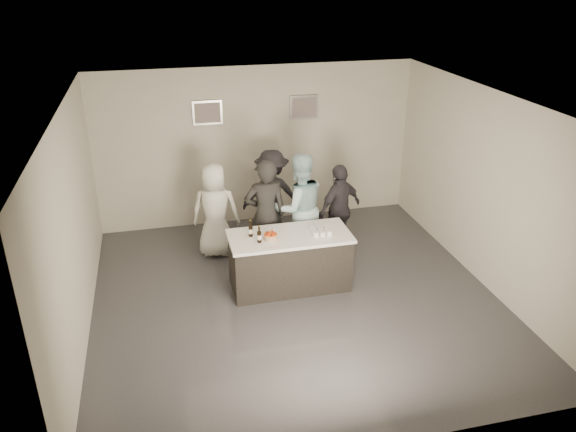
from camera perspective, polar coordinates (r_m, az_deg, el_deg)
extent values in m
plane|color=#3D3D42|center=(8.66, 0.78, -8.28)|extent=(6.00, 6.00, 0.00)
plane|color=white|center=(7.48, 0.92, 11.43)|extent=(6.00, 6.00, 0.00)
cube|color=beige|center=(10.70, -3.16, 7.12)|extent=(6.00, 0.04, 3.00)
cube|color=beige|center=(5.47, 8.80, -11.52)|extent=(6.00, 0.04, 3.00)
cube|color=beige|center=(7.83, -20.95, -1.27)|extent=(0.04, 6.00, 3.00)
cube|color=beige|center=(9.12, 19.45, 2.57)|extent=(0.04, 6.00, 3.00)
cube|color=#B2B2B7|center=(10.37, -8.19, 10.35)|extent=(0.54, 0.04, 0.44)
cube|color=#B2B2B7|center=(10.68, 1.62, 11.00)|extent=(0.54, 0.04, 0.44)
cube|color=white|center=(8.73, 0.16, -4.57)|extent=(1.86, 0.86, 0.90)
cylinder|color=orange|center=(8.38, -1.80, -2.13)|extent=(0.20, 0.20, 0.07)
cylinder|color=black|center=(8.44, -3.82, -1.26)|extent=(0.07, 0.07, 0.26)
cylinder|color=black|center=(8.25, -2.94, -1.86)|extent=(0.07, 0.07, 0.26)
cube|color=gold|center=(8.57, 3.35, -1.50)|extent=(0.30, 0.30, 0.08)
cube|color=pink|center=(8.17, -1.29, -3.13)|extent=(0.24, 0.08, 0.01)
imported|color=black|center=(9.09, -2.28, 0.11)|extent=(0.70, 0.47, 1.88)
imported|color=#AAD5DE|center=(9.33, 1.13, 0.83)|extent=(1.00, 0.82, 1.89)
imported|color=white|center=(9.61, -7.38, 0.56)|extent=(0.90, 0.69, 1.65)
imported|color=#333038|center=(9.68, 5.26, 0.72)|extent=(1.01, 0.78, 1.60)
imported|color=black|center=(10.20, -1.63, 2.25)|extent=(1.17, 0.80, 1.66)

